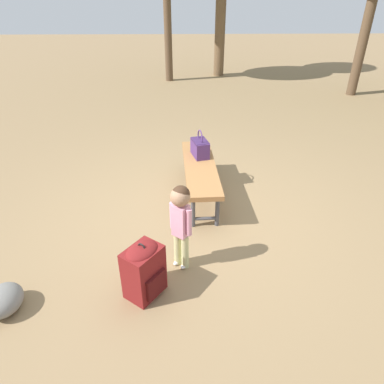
% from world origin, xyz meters
% --- Properties ---
extents(ground_plane, '(40.00, 40.00, 0.00)m').
position_xyz_m(ground_plane, '(0.00, 0.00, 0.00)').
color(ground_plane, '#8C704C').
rests_on(ground_plane, ground).
extents(park_bench, '(1.61, 0.46, 0.45)m').
position_xyz_m(park_bench, '(-0.53, 0.13, 0.39)').
color(park_bench, '#9E6B3D').
rests_on(park_bench, ground).
extents(handbag, '(0.35, 0.25, 0.37)m').
position_xyz_m(handbag, '(-0.82, 0.14, 0.58)').
color(handbag, '#4C2D66').
rests_on(handbag, park_bench).
extents(child_standing, '(0.19, 0.21, 0.91)m').
position_xyz_m(child_standing, '(0.83, -0.11, 0.60)').
color(child_standing, '#CCCC8C').
rests_on(child_standing, ground).
extents(backpack_large, '(0.42, 0.40, 0.57)m').
position_xyz_m(backpack_large, '(1.19, -0.44, 0.28)').
color(backpack_large, maroon).
rests_on(backpack_large, ground).
extents(trail_rock, '(0.37, 0.32, 0.22)m').
position_xyz_m(trail_rock, '(1.35, -1.64, 0.11)').
color(trail_rock, slate).
rests_on(trail_rock, ground).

